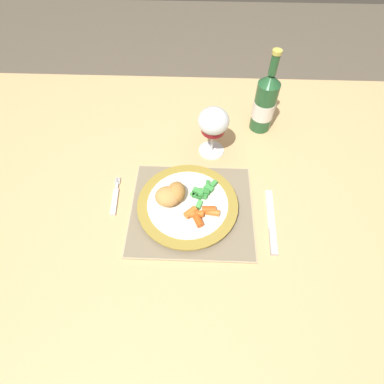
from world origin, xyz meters
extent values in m
plane|color=brown|center=(0.00, 0.00, 0.00)|extent=(6.00, 6.00, 0.00)
cube|color=tan|center=(0.00, 0.00, 0.72)|extent=(1.46, 1.04, 0.04)
cube|color=tan|center=(-0.68, 0.47, 0.35)|extent=(0.06, 0.06, 0.70)
cube|color=tan|center=(0.68, 0.47, 0.35)|extent=(0.06, 0.06, 0.70)
cube|color=tan|center=(0.03, -0.07, 0.74)|extent=(0.32, 0.29, 0.01)
cube|color=#807259|center=(0.03, -0.07, 0.75)|extent=(0.31, 0.28, 0.00)
cylinder|color=white|center=(0.02, -0.07, 0.75)|extent=(0.21, 0.21, 0.01)
cylinder|color=olive|center=(0.02, -0.07, 0.76)|extent=(0.26, 0.26, 0.01)
cylinder|color=white|center=(0.02, -0.07, 0.77)|extent=(0.21, 0.21, 0.00)
ellipsoid|color=#B77F3D|center=(-0.01, -0.05, 0.79)|extent=(0.05, 0.06, 0.04)
ellipsoid|color=tan|center=(-0.03, -0.06, 0.79)|extent=(0.07, 0.06, 0.04)
cube|color=#4CA84C|center=(0.05, -0.07, 0.77)|extent=(0.02, 0.03, 0.01)
cube|color=#338438|center=(0.07, -0.01, 0.77)|extent=(0.01, 0.02, 0.01)
cube|color=#338438|center=(0.06, -0.04, 0.78)|extent=(0.02, 0.03, 0.01)
cube|color=green|center=(0.09, -0.01, 0.78)|extent=(0.02, 0.02, 0.01)
cube|color=#4CA84C|center=(0.04, -0.04, 0.77)|extent=(0.02, 0.02, 0.01)
cube|color=#338438|center=(0.06, -0.04, 0.77)|extent=(0.02, 0.02, 0.01)
cube|color=green|center=(0.05, -0.04, 0.78)|extent=(0.02, 0.02, 0.01)
cube|color=green|center=(0.08, -0.02, 0.77)|extent=(0.03, 0.02, 0.01)
cube|color=#338438|center=(0.05, -0.04, 0.77)|extent=(0.03, 0.02, 0.01)
cube|color=green|center=(0.07, -0.03, 0.77)|extent=(0.03, 0.03, 0.01)
cube|color=#338438|center=(0.07, -0.04, 0.78)|extent=(0.02, 0.01, 0.01)
cube|color=green|center=(0.05, -0.04, 0.78)|extent=(0.03, 0.02, 0.01)
cube|color=green|center=(0.06, -0.04, 0.77)|extent=(0.03, 0.02, 0.01)
cylinder|color=#CC5119|center=(0.08, -0.09, 0.78)|extent=(0.03, 0.02, 0.02)
cylinder|color=orange|center=(0.05, -0.10, 0.77)|extent=(0.04, 0.02, 0.02)
cylinder|color=orange|center=(0.09, -0.10, 0.77)|extent=(0.04, 0.02, 0.02)
cylinder|color=orange|center=(0.03, -0.10, 0.78)|extent=(0.04, 0.04, 0.02)
cylinder|color=#CC5119|center=(0.05, -0.12, 0.77)|extent=(0.03, 0.04, 0.02)
cube|color=silver|center=(-0.17, -0.05, 0.74)|extent=(0.02, 0.08, 0.01)
cube|color=silver|center=(-0.18, 0.00, 0.74)|extent=(0.01, 0.02, 0.01)
cube|color=silver|center=(-0.17, 0.02, 0.74)|extent=(0.00, 0.02, 0.00)
cube|color=silver|center=(-0.18, 0.02, 0.74)|extent=(0.00, 0.02, 0.00)
cube|color=silver|center=(-0.18, 0.02, 0.74)|extent=(0.00, 0.02, 0.00)
cube|color=silver|center=(-0.18, 0.02, 0.74)|extent=(0.00, 0.02, 0.00)
cube|color=silver|center=(0.24, -0.06, 0.74)|extent=(0.02, 0.12, 0.00)
cube|color=#B2B2B7|center=(0.24, -0.16, 0.74)|extent=(0.02, 0.07, 0.01)
cylinder|color=silver|center=(0.09, 0.15, 0.74)|extent=(0.08, 0.08, 0.00)
cylinder|color=silver|center=(0.09, 0.15, 0.78)|extent=(0.01, 0.01, 0.08)
ellipsoid|color=silver|center=(0.09, 0.15, 0.86)|extent=(0.09, 0.09, 0.07)
cylinder|color=maroon|center=(0.09, 0.15, 0.83)|extent=(0.07, 0.07, 0.03)
cylinder|color=#23562D|center=(0.24, 0.26, 0.82)|extent=(0.07, 0.07, 0.16)
cone|color=#23562D|center=(0.24, 0.26, 0.92)|extent=(0.07, 0.07, 0.03)
cylinder|color=#23562D|center=(0.24, 0.26, 0.96)|extent=(0.02, 0.02, 0.06)
cylinder|color=#BFB74C|center=(0.24, 0.26, 0.99)|extent=(0.03, 0.03, 0.01)
cylinder|color=white|center=(0.24, 0.26, 0.81)|extent=(0.07, 0.07, 0.06)
camera|label=1|loc=(0.05, -0.49, 1.41)|focal=28.00mm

